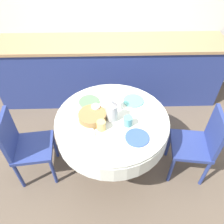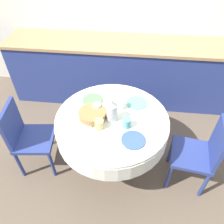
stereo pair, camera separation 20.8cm
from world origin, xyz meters
name	(u,v)px [view 2 (the right image)]	position (x,y,z in m)	size (l,w,h in m)	color
ground_plane	(112,161)	(0.00, 0.00, 0.00)	(12.00, 12.00, 0.00)	brown
wall_back	(125,4)	(0.00, 1.61, 1.30)	(7.00, 0.05, 2.60)	silver
kitchen_counter	(121,71)	(0.00, 1.28, 0.47)	(3.24, 0.64, 0.93)	navy
dining_table	(112,127)	(0.00, 0.00, 0.61)	(1.13, 1.13, 0.74)	olive
chair_left	(201,152)	(0.89, -0.13, 0.49)	(0.45, 0.45, 0.87)	navy
chair_right	(27,135)	(-0.90, -0.10, 0.49)	(0.44, 0.44, 0.87)	navy
plate_near_left	(81,131)	(-0.27, -0.21, 0.75)	(0.22, 0.22, 0.01)	white
cup_near_left	(99,124)	(-0.10, -0.14, 0.79)	(0.08, 0.08, 0.09)	#DBB766
plate_near_right	(133,140)	(0.22, -0.26, 0.75)	(0.22, 0.22, 0.01)	#3856AD
cup_near_right	(127,123)	(0.15, -0.09, 0.79)	(0.08, 0.08, 0.09)	#5BA39E
plate_far_left	(93,100)	(-0.24, 0.25, 0.75)	(0.22, 0.22, 0.01)	#5BA85B
cup_far_left	(97,108)	(-0.16, 0.08, 0.79)	(0.08, 0.08, 0.09)	white
plate_far_right	(137,103)	(0.24, 0.25, 0.75)	(0.22, 0.22, 0.01)	#60BCB7
cup_far_right	(122,105)	(0.08, 0.16, 0.79)	(0.08, 0.08, 0.09)	white
coffee_carafe	(112,111)	(0.00, -0.01, 0.85)	(0.11, 0.11, 0.25)	#B2B2B7
bread_basket	(92,115)	(-0.19, -0.01, 0.78)	(0.27, 0.27, 0.08)	olive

